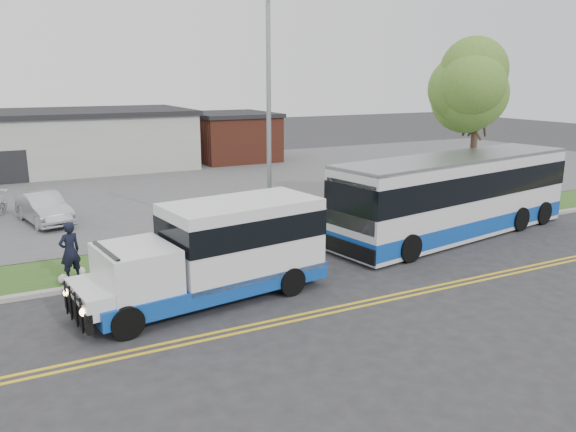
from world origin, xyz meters
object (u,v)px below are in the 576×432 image
transit_bus (455,196)px  shuttle_bus (221,248)px  pedestrian (70,251)px  parked_car_a (44,208)px  tree_east (478,87)px  streetlight_near (270,115)px

transit_bus → shuttle_bus: bearing=-179.4°
pedestrian → parked_car_a: pedestrian is taller
tree_east → streetlight_near: streetlight_near is taller
shuttle_bus → transit_bus: bearing=2.2°
streetlight_near → parked_car_a: bearing=135.6°
streetlight_near → transit_bus: (7.75, -2.13, -3.49)m
streetlight_near → pedestrian: streetlight_near is taller
streetlight_near → parked_car_a: 11.91m
transit_bus → pedestrian: size_ratio=6.40×
pedestrian → streetlight_near: bearing=163.2°
transit_bus → pedestrian: 15.51m
streetlight_near → parked_car_a: (-7.90, 7.73, -4.43)m
tree_east → pedestrian: bearing=-176.6°
streetlight_near → shuttle_bus: 6.68m
tree_east → parked_car_a: (-18.90, 7.46, -5.40)m
shuttle_bus → transit_bus: size_ratio=0.63×
transit_bus → parked_car_a: 18.52m
transit_bus → parked_car_a: transit_bus is taller
tree_east → streetlight_near: 11.05m
tree_east → transit_bus: (-3.25, -2.40, -4.46)m
transit_bus → tree_east: bearing=26.7°
shuttle_bus → pedestrian: (-4.02, 3.40, -0.48)m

